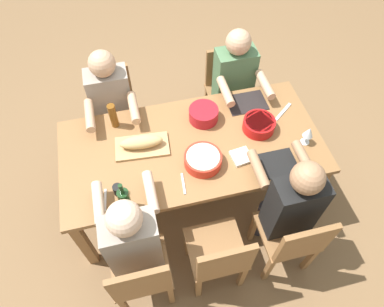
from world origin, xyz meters
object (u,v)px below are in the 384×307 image
at_px(wine_bottle, 125,199).
at_px(diner_near_left, 235,82).
at_px(cup_far_right, 118,190).
at_px(diner_near_right, 112,104).
at_px(beer_bottle, 113,116).
at_px(dining_table, 192,151).
at_px(chair_near_left, 227,86).
at_px(chair_far_center, 219,257).
at_px(chair_near_right, 114,106).
at_px(diner_far_right, 133,239).
at_px(serving_bowl_salad, 204,114).
at_px(chair_far_right, 141,276).
at_px(diner_far_left, 290,203).
at_px(serving_bowl_pasta, 203,159).
at_px(napkin_stack, 241,156).
at_px(serving_bowl_greens, 259,124).
at_px(cutting_board, 142,146).
at_px(chair_far_left, 293,239).
at_px(bread_loaf, 141,142).
at_px(wine_glass, 309,133).

bearing_deg(wine_bottle, diner_near_left, -137.12).
bearing_deg(cup_far_right, diner_near_right, -92.76).
bearing_deg(beer_bottle, cup_far_right, 85.49).
bearing_deg(dining_table, chair_near_left, -124.35).
height_order(chair_far_center, chair_near_right, same).
relative_size(wine_bottle, beer_bottle, 1.32).
height_order(diner_far_right, beer_bottle, diner_far_right).
relative_size(serving_bowl_salad, cup_far_right, 2.73).
relative_size(chair_far_right, serving_bowl_salad, 3.66).
xyz_separation_m(chair_near_left, cup_far_right, (1.13, 1.08, 0.30)).
bearing_deg(cup_far_right, diner_far_right, 97.34).
distance_m(diner_far_left, cup_far_right, 1.18).
xyz_separation_m(chair_far_right, diner_far_right, (0.00, -0.18, 0.21)).
relative_size(dining_table, chair_near_right, 2.33).
relative_size(diner_far_right, serving_bowl_pasta, 4.39).
height_order(serving_bowl_pasta, napkin_stack, serving_bowl_pasta).
bearing_deg(diner_near_left, diner_far_left, 90.00).
distance_m(dining_table, serving_bowl_pasta, 0.22).
relative_size(serving_bowl_greens, serving_bowl_pasta, 0.91).
bearing_deg(wine_bottle, chair_near_right, -90.12).
bearing_deg(diner_near_right, serving_bowl_greens, 151.89).
distance_m(cutting_board, wine_bottle, 0.51).
bearing_deg(serving_bowl_greens, chair_far_left, 90.26).
height_order(chair_near_right, wine_bottle, wine_bottle).
relative_size(chair_far_center, chair_far_left, 1.00).
height_order(bread_loaf, beer_bottle, beer_bottle).
height_order(diner_far_left, wine_glass, diner_far_left).
bearing_deg(chair_far_center, beer_bottle, -64.53).
xyz_separation_m(chair_far_right, cup_far_right, (0.04, -0.52, 0.30)).
bearing_deg(diner_far_right, wine_glass, -162.54).
distance_m(dining_table, chair_far_right, 0.98).
height_order(chair_near_left, serving_bowl_salad, chair_near_left).
bearing_deg(diner_near_right, chair_far_left, 127.68).
height_order(diner_far_right, napkin_stack, diner_far_right).
height_order(diner_far_right, serving_bowl_greens, diner_far_right).
relative_size(diner_near_right, serving_bowl_pasta, 4.39).
bearing_deg(diner_far_left, serving_bowl_pasta, -40.53).
relative_size(diner_near_right, serving_bowl_salad, 5.16).
bearing_deg(diner_near_right, diner_far_left, 131.60).
height_order(diner_far_right, cutting_board, diner_far_right).
xyz_separation_m(serving_bowl_greens, bread_loaf, (0.91, -0.04, 0.01)).
xyz_separation_m(dining_table, diner_near_left, (-0.54, -0.61, 0.03)).
bearing_deg(chair_far_right, serving_bowl_pasta, -133.31).
distance_m(dining_table, chair_far_left, 0.98).
relative_size(dining_table, cutting_board, 4.95).
bearing_deg(napkin_stack, diner_near_left, -105.13).
distance_m(serving_bowl_greens, serving_bowl_salad, 0.44).
bearing_deg(diner_near_right, chair_far_right, 90.00).
bearing_deg(serving_bowl_pasta, cup_far_right, 9.11).
relative_size(chair_far_right, serving_bowl_greens, 3.42).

